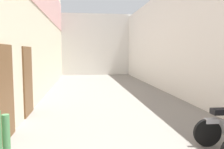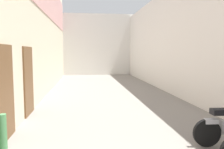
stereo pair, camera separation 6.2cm
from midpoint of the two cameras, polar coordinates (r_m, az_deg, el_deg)
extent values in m
plane|color=gray|center=(8.40, 0.89, -8.32)|extent=(36.63, 36.63, 0.00)
cube|color=beige|center=(10.36, -19.09, 13.20)|extent=(0.40, 20.63, 6.90)
cube|color=brown|center=(5.72, -25.57, -4.20)|extent=(0.06, 1.10, 2.20)
cube|color=brown|center=(7.82, -20.61, -1.52)|extent=(0.06, 1.10, 2.20)
cube|color=silver|center=(11.00, 16.17, 8.41)|extent=(0.40, 20.63, 5.21)
cube|color=silver|center=(21.43, -4.39, 7.43)|extent=(8.99, 2.00, 5.45)
cylinder|color=black|center=(5.41, 22.54, -13.35)|extent=(0.60, 0.11, 0.60)
cube|color=black|center=(5.45, 25.99, -8.33)|extent=(0.53, 0.25, 0.12)
cube|color=#B7B7BC|center=(5.37, 23.41, -10.63)|extent=(0.29, 0.15, 0.10)
cylinder|color=#4C8C51|center=(2.82, -25.60, -14.18)|extent=(0.08, 0.08, 0.52)
camera|label=1|loc=(0.03, -90.27, -0.03)|focal=36.37mm
camera|label=2|loc=(0.03, 89.73, 0.03)|focal=36.37mm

